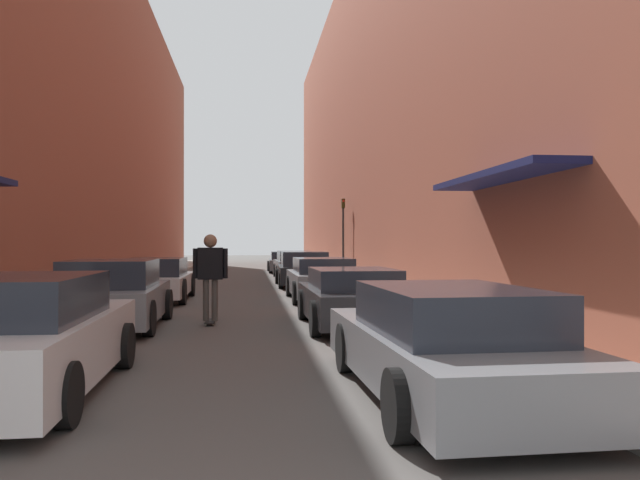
{
  "coord_description": "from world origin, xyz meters",
  "views": [
    {
      "loc": [
        0.3,
        -1.46,
        1.72
      ],
      "look_at": [
        1.91,
        12.45,
        1.76
      ],
      "focal_mm": 35.0,
      "sensor_mm": 36.0,
      "label": 1
    }
  ],
  "objects_px": {
    "parked_car_left_2": "(157,280)",
    "traffic_light": "(343,228)",
    "parked_car_left_0": "(16,338)",
    "parked_car_right_1": "(352,298)",
    "parked_car_right_2": "(322,279)",
    "parked_car_left_1": "(113,295)",
    "parked_car_right_3": "(303,270)",
    "skateboarder": "(210,269)",
    "parked_car_right_0": "(446,344)",
    "parked_car_right_5": "(286,262)",
    "parked_car_right_4": "(294,265)"
  },
  "relations": [
    {
      "from": "parked_car_right_0",
      "to": "skateboarder",
      "type": "xyz_separation_m",
      "value": [
        -2.94,
        6.58,
        0.56
      ]
    },
    {
      "from": "parked_car_right_2",
      "to": "parked_car_right_5",
      "type": "bearing_deg",
      "value": 90.14
    },
    {
      "from": "parked_car_right_2",
      "to": "parked_car_right_4",
      "type": "relative_size",
      "value": 0.99
    },
    {
      "from": "parked_car_left_1",
      "to": "skateboarder",
      "type": "xyz_separation_m",
      "value": [
        1.9,
        0.37,
        0.51
      ]
    },
    {
      "from": "parked_car_left_2",
      "to": "traffic_light",
      "type": "relative_size",
      "value": 1.2
    },
    {
      "from": "traffic_light",
      "to": "parked_car_right_4",
      "type": "bearing_deg",
      "value": -177.38
    },
    {
      "from": "parked_car_right_3",
      "to": "parked_car_right_2",
      "type": "bearing_deg",
      "value": -89.76
    },
    {
      "from": "parked_car_right_1",
      "to": "parked_car_right_2",
      "type": "distance_m",
      "value": 5.83
    },
    {
      "from": "parked_car_right_5",
      "to": "skateboarder",
      "type": "height_order",
      "value": "skateboarder"
    },
    {
      "from": "parked_car_right_4",
      "to": "skateboarder",
      "type": "distance_m",
      "value": 16.64
    },
    {
      "from": "parked_car_right_0",
      "to": "parked_car_right_2",
      "type": "distance_m",
      "value": 11.67
    },
    {
      "from": "skateboarder",
      "to": "traffic_light",
      "type": "xyz_separation_m",
      "value": [
        5.34,
        16.47,
        1.22
      ]
    },
    {
      "from": "parked_car_left_1",
      "to": "parked_car_right_4",
      "type": "bearing_deg",
      "value": 73.8
    },
    {
      "from": "parked_car_left_0",
      "to": "parked_car_right_1",
      "type": "xyz_separation_m",
      "value": [
        4.67,
        5.16,
        -0.06
      ]
    },
    {
      "from": "parked_car_right_2",
      "to": "parked_car_right_3",
      "type": "relative_size",
      "value": 0.99
    },
    {
      "from": "parked_car_right_5",
      "to": "parked_car_right_4",
      "type": "bearing_deg",
      "value": -89.55
    },
    {
      "from": "parked_car_right_2",
      "to": "traffic_light",
      "type": "bearing_deg",
      "value": 78.18
    },
    {
      "from": "parked_car_right_0",
      "to": "parked_car_right_5",
      "type": "distance_m",
      "value": 28.92
    },
    {
      "from": "traffic_light",
      "to": "parked_car_right_2",
      "type": "bearing_deg",
      "value": -101.82
    },
    {
      "from": "parked_car_left_1",
      "to": "parked_car_right_3",
      "type": "relative_size",
      "value": 0.92
    },
    {
      "from": "parked_car_right_3",
      "to": "parked_car_right_4",
      "type": "bearing_deg",
      "value": 89.67
    },
    {
      "from": "parked_car_right_1",
      "to": "traffic_light",
      "type": "distance_m",
      "value": 17.48
    },
    {
      "from": "parked_car_left_2",
      "to": "parked_car_right_2",
      "type": "distance_m",
      "value": 4.84
    },
    {
      "from": "parked_car_right_3",
      "to": "parked_car_right_0",
      "type": "bearing_deg",
      "value": -89.99
    },
    {
      "from": "parked_car_right_0",
      "to": "parked_car_right_3",
      "type": "xyz_separation_m",
      "value": [
        -0.0,
        17.6,
        0.04
      ]
    },
    {
      "from": "parked_car_right_0",
      "to": "parked_car_right_2",
      "type": "bearing_deg",
      "value": 89.88
    },
    {
      "from": "parked_car_left_1",
      "to": "parked_car_left_2",
      "type": "height_order",
      "value": "parked_car_left_1"
    },
    {
      "from": "parked_car_right_2",
      "to": "skateboarder",
      "type": "bearing_deg",
      "value": -120.17
    },
    {
      "from": "parked_car_right_4",
      "to": "traffic_light",
      "type": "relative_size",
      "value": 1.22
    },
    {
      "from": "parked_car_left_1",
      "to": "parked_car_right_4",
      "type": "xyz_separation_m",
      "value": [
        4.86,
        16.73,
        -0.02
      ]
    },
    {
      "from": "parked_car_left_1",
      "to": "traffic_light",
      "type": "relative_size",
      "value": 1.13
    },
    {
      "from": "parked_car_right_4",
      "to": "parked_car_right_5",
      "type": "xyz_separation_m",
      "value": [
        -0.05,
        5.97,
        -0.06
      ]
    },
    {
      "from": "parked_car_left_1",
      "to": "skateboarder",
      "type": "relative_size",
      "value": 2.22
    },
    {
      "from": "parked_car_left_1",
      "to": "parked_car_right_3",
      "type": "bearing_deg",
      "value": 67.03
    },
    {
      "from": "parked_car_right_3",
      "to": "skateboarder",
      "type": "bearing_deg",
      "value": -104.91
    },
    {
      "from": "parked_car_left_1",
      "to": "parked_car_right_4",
      "type": "relative_size",
      "value": 0.92
    },
    {
      "from": "skateboarder",
      "to": "parked_car_right_2",
      "type": "bearing_deg",
      "value": 59.83
    },
    {
      "from": "parked_car_right_5",
      "to": "parked_car_left_2",
      "type": "bearing_deg",
      "value": -105.85
    },
    {
      "from": "traffic_light",
      "to": "parked_car_right_1",
      "type": "bearing_deg",
      "value": -98.15
    },
    {
      "from": "parked_car_left_1",
      "to": "parked_car_right_2",
      "type": "bearing_deg",
      "value": 48.37
    },
    {
      "from": "parked_car_left_0",
      "to": "parked_car_right_3",
      "type": "height_order",
      "value": "parked_car_left_0"
    },
    {
      "from": "parked_car_right_1",
      "to": "traffic_light",
      "type": "bearing_deg",
      "value": 81.85
    },
    {
      "from": "skateboarder",
      "to": "traffic_light",
      "type": "relative_size",
      "value": 0.51
    },
    {
      "from": "parked_car_left_1",
      "to": "parked_car_right_3",
      "type": "xyz_separation_m",
      "value": [
        4.83,
        11.39,
        -0.01
      ]
    },
    {
      "from": "parked_car_left_0",
      "to": "parked_car_left_1",
      "type": "distance_m",
      "value": 5.53
    },
    {
      "from": "parked_car_right_0",
      "to": "parked_car_right_3",
      "type": "bearing_deg",
      "value": 90.01
    },
    {
      "from": "parked_car_right_1",
      "to": "skateboarder",
      "type": "bearing_deg",
      "value": 165.62
    },
    {
      "from": "parked_car_left_1",
      "to": "skateboarder",
      "type": "bearing_deg",
      "value": 11.13
    },
    {
      "from": "parked_car_right_4",
      "to": "traffic_light",
      "type": "distance_m",
      "value": 2.96
    },
    {
      "from": "parked_car_right_0",
      "to": "traffic_light",
      "type": "xyz_separation_m",
      "value": [
        2.41,
        23.05,
        1.78
      ]
    }
  ]
}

